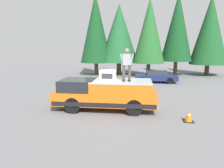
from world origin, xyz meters
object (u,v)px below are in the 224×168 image
(pickup_truck, at_px, (106,94))
(traffic_cone, at_px, (189,116))
(parked_car_navy, at_px, (156,77))
(person_on_truck_bed, at_px, (127,64))
(compressor_unit, at_px, (108,75))

(pickup_truck, bearing_deg, traffic_cone, -108.95)
(parked_car_navy, xyz_separation_m, traffic_cone, (-11.05, -0.62, -0.29))
(parked_car_navy, bearing_deg, pickup_truck, 160.08)
(pickup_truck, distance_m, parked_car_navy, 10.26)
(traffic_cone, bearing_deg, person_on_truck_bed, 68.47)
(pickup_truck, relative_size, compressor_unit, 6.60)
(traffic_cone, bearing_deg, compressor_unit, 70.97)
(pickup_truck, xyz_separation_m, person_on_truck_bed, (-0.25, -1.16, 1.68))
(person_on_truck_bed, relative_size, parked_car_navy, 0.41)
(pickup_truck, height_order, person_on_truck_bed, person_on_truck_bed)
(person_on_truck_bed, xyz_separation_m, traffic_cone, (-1.17, -2.96, -2.26))
(pickup_truck, relative_size, parked_car_navy, 1.35)
(compressor_unit, relative_size, parked_car_navy, 0.20)
(compressor_unit, relative_size, traffic_cone, 1.35)
(person_on_truck_bed, relative_size, traffic_cone, 2.73)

